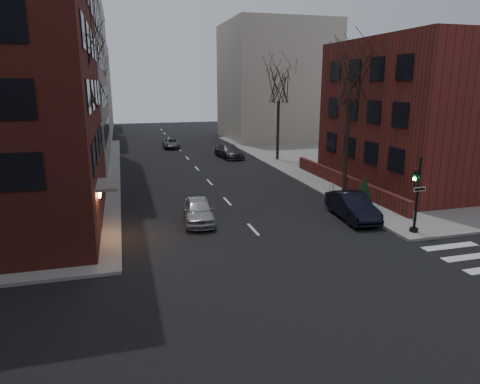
# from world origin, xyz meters

# --- Properties ---
(ground) EXTENTS (160.00, 160.00, 0.00)m
(ground) POSITION_xyz_m (0.00, 0.00, 0.00)
(ground) COLOR black
(ground) RESTS_ON ground
(sidewalk_far_right) EXTENTS (44.00, 44.00, 0.15)m
(sidewalk_far_right) POSITION_xyz_m (29.00, 30.00, 0.07)
(sidewalk_far_right) COLOR gray
(sidewalk_far_right) RESTS_ON ground
(building_right_brick) EXTENTS (12.00, 14.00, 11.00)m
(building_right_brick) POSITION_xyz_m (16.50, 19.00, 5.50)
(building_right_brick) COLOR maroon
(building_right_brick) RESTS_ON ground
(low_wall_right) EXTENTS (0.35, 16.00, 1.00)m
(low_wall_right) POSITION_xyz_m (9.30, 19.00, 0.65)
(low_wall_right) COLOR maroon
(low_wall_right) RESTS_ON sidewalk_far_right
(building_distant_la) EXTENTS (14.00, 16.00, 18.00)m
(building_distant_la) POSITION_xyz_m (-15.00, 55.00, 9.00)
(building_distant_la) COLOR #B3A998
(building_distant_la) RESTS_ON ground
(building_distant_ra) EXTENTS (14.00, 14.00, 16.00)m
(building_distant_ra) POSITION_xyz_m (15.00, 50.00, 8.00)
(building_distant_ra) COLOR #B3A998
(building_distant_ra) RESTS_ON ground
(building_distant_lb) EXTENTS (10.00, 12.00, 14.00)m
(building_distant_lb) POSITION_xyz_m (-13.00, 72.00, 7.00)
(building_distant_lb) COLOR #B3A998
(building_distant_lb) RESTS_ON ground
(traffic_signal) EXTENTS (0.76, 0.44, 4.00)m
(traffic_signal) POSITION_xyz_m (7.94, 8.99, 1.91)
(traffic_signal) COLOR black
(traffic_signal) RESTS_ON sidewalk_far_right
(tree_left_a) EXTENTS (4.18, 4.18, 10.26)m
(tree_left_a) POSITION_xyz_m (-8.80, 14.00, 8.47)
(tree_left_a) COLOR #2D231C
(tree_left_a) RESTS_ON sidewalk_far_left
(tree_left_b) EXTENTS (4.40, 4.40, 10.80)m
(tree_left_b) POSITION_xyz_m (-8.80, 26.00, 8.91)
(tree_left_b) COLOR #2D231C
(tree_left_b) RESTS_ON sidewalk_far_left
(tree_left_c) EXTENTS (3.96, 3.96, 9.72)m
(tree_left_c) POSITION_xyz_m (-8.80, 40.00, 8.03)
(tree_left_c) COLOR #2D231C
(tree_left_c) RESTS_ON sidewalk_far_left
(tree_right_a) EXTENTS (3.96, 3.96, 9.72)m
(tree_right_a) POSITION_xyz_m (8.80, 18.00, 8.03)
(tree_right_a) COLOR #2D231C
(tree_right_a) RESTS_ON sidewalk_far_right
(tree_right_b) EXTENTS (3.74, 3.74, 9.18)m
(tree_right_b) POSITION_xyz_m (8.80, 32.00, 7.59)
(tree_right_b) COLOR #2D231C
(tree_right_b) RESTS_ON sidewalk_far_right
(streetlamp_near) EXTENTS (0.36, 0.36, 6.28)m
(streetlamp_near) POSITION_xyz_m (-8.20, 22.00, 4.24)
(streetlamp_near) COLOR black
(streetlamp_near) RESTS_ON sidewalk_far_left
(streetlamp_far) EXTENTS (0.36, 0.36, 6.28)m
(streetlamp_far) POSITION_xyz_m (-8.20, 42.00, 4.24)
(streetlamp_far) COLOR black
(streetlamp_far) RESTS_ON sidewalk_far_left
(parked_sedan) EXTENTS (2.00, 4.78, 1.54)m
(parked_sedan) POSITION_xyz_m (6.20, 12.30, 0.77)
(parked_sedan) COLOR black
(parked_sedan) RESTS_ON ground
(car_lane_silver) EXTENTS (2.12, 4.32, 1.42)m
(car_lane_silver) POSITION_xyz_m (-2.66, 14.07, 0.71)
(car_lane_silver) COLOR #ABABB1
(car_lane_silver) RESTS_ON ground
(car_lane_gray) EXTENTS (2.66, 5.21, 1.45)m
(car_lane_gray) POSITION_xyz_m (4.40, 35.06, 0.72)
(car_lane_gray) COLOR #3C3D41
(car_lane_gray) RESTS_ON ground
(car_lane_far) EXTENTS (2.02, 4.20, 1.15)m
(car_lane_far) POSITION_xyz_m (-0.80, 43.86, 0.58)
(car_lane_far) COLOR #424347
(car_lane_far) RESTS_ON ground
(sandwich_board) EXTENTS (0.53, 0.63, 0.88)m
(sandwich_board) POSITION_xyz_m (7.30, 17.08, 0.59)
(sandwich_board) COLOR silver
(sandwich_board) RESTS_ON sidewalk_far_right
(evergreen_shrub) EXTENTS (1.42, 1.42, 2.16)m
(evergreen_shrub) POSITION_xyz_m (7.75, 13.61, 1.23)
(evergreen_shrub) COLOR black
(evergreen_shrub) RESTS_ON sidewalk_far_right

